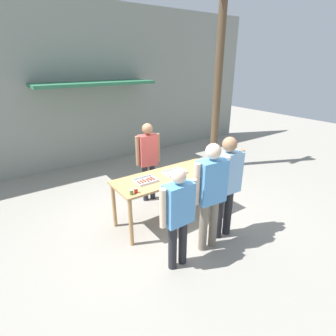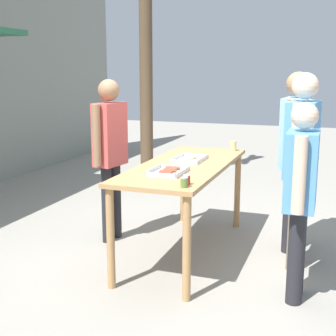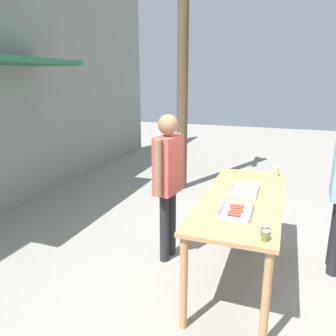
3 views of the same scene
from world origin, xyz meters
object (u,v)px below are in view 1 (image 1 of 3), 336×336
(person_customer_with_cup, at_px, (226,180))
(food_tray_sausages, at_px, (146,181))
(person_server_behind_table, at_px, (148,155))
(utility_pole, at_px, (219,71))
(food_tray_buns, at_px, (175,172))
(beer_cup, at_px, (214,167))
(condiment_jar_mustard, at_px, (131,192))
(condiment_jar_ketchup, at_px, (136,191))
(person_customer_waiting_in_line, at_px, (211,189))
(person_customer_holding_hotdog, at_px, (178,212))

(person_customer_with_cup, bearing_deg, food_tray_sausages, -43.13)
(person_server_behind_table, relative_size, utility_pole, 0.34)
(food_tray_buns, xyz_separation_m, beer_cup, (0.75, -0.29, 0.04))
(beer_cup, bearing_deg, condiment_jar_mustard, -179.83)
(condiment_jar_ketchup, distance_m, utility_pole, 4.35)
(person_server_behind_table, distance_m, person_customer_waiting_in_line, 2.00)
(condiment_jar_mustard, xyz_separation_m, beer_cup, (1.85, 0.01, 0.02))
(food_tray_sausages, height_order, person_customer_waiting_in_line, person_customer_waiting_in_line)
(person_server_behind_table, relative_size, person_customer_with_cup, 0.96)
(food_tray_buns, distance_m, person_customer_with_cup, 1.08)
(food_tray_sausages, distance_m, beer_cup, 1.44)
(food_tray_sausages, relative_size, person_customer_holding_hotdog, 0.24)
(condiment_jar_mustard, distance_m, condiment_jar_ketchup, 0.09)
(person_customer_waiting_in_line, xyz_separation_m, utility_pole, (2.66, 2.66, 1.63))
(person_customer_holding_hotdog, bearing_deg, condiment_jar_ketchup, -77.88)
(person_server_behind_table, bearing_deg, person_customer_holding_hotdog, -101.11)
(person_customer_holding_hotdog, xyz_separation_m, utility_pole, (3.34, 2.71, 1.77))
(food_tray_buns, distance_m, beer_cup, 0.80)
(person_customer_waiting_in_line, bearing_deg, utility_pole, -130.03)
(condiment_jar_ketchup, xyz_separation_m, person_customer_holding_hotdog, (0.20, -0.89, -0.02))
(condiment_jar_ketchup, distance_m, person_customer_with_cup, 1.52)
(food_tray_sausages, xyz_separation_m, beer_cup, (1.40, -0.30, 0.04))
(beer_cup, height_order, person_customer_holding_hotdog, person_customer_holding_hotdog)
(person_server_behind_table, xyz_separation_m, person_customer_waiting_in_line, (-0.05, -2.00, 0.02))
(condiment_jar_mustard, xyz_separation_m, person_customer_holding_hotdog, (0.29, -0.88, -0.02))
(condiment_jar_mustard, xyz_separation_m, person_server_behind_table, (1.02, 1.17, 0.09))
(beer_cup, xyz_separation_m, person_customer_with_cup, (-0.44, -0.73, 0.10))
(person_customer_waiting_in_line, bearing_deg, condiment_jar_mustard, -35.35)
(condiment_jar_ketchup, bearing_deg, person_customer_with_cup, -29.06)
(condiment_jar_ketchup, bearing_deg, food_tray_buns, 15.87)
(beer_cup, xyz_separation_m, person_server_behind_table, (-0.83, 1.17, 0.07))
(food_tray_buns, relative_size, person_customer_waiting_in_line, 0.23)
(utility_pole, bearing_deg, condiment_jar_mustard, -153.18)
(food_tray_sausages, xyz_separation_m, condiment_jar_mustard, (-0.45, -0.30, 0.03))
(food_tray_sausages, xyz_separation_m, person_customer_waiting_in_line, (0.52, -1.12, 0.14))
(person_customer_with_cup, relative_size, person_customer_waiting_in_line, 1.00)
(food_tray_sausages, relative_size, food_tray_buns, 0.89)
(condiment_jar_ketchup, relative_size, person_server_behind_table, 0.05)
(condiment_jar_ketchup, distance_m, person_customer_holding_hotdog, 0.91)
(beer_cup, height_order, utility_pole, utility_pole)
(person_customer_waiting_in_line, bearing_deg, person_server_behind_table, -86.41)
(condiment_jar_mustard, bearing_deg, person_server_behind_table, 49.10)
(condiment_jar_ketchup, relative_size, utility_pole, 0.02)
(beer_cup, bearing_deg, food_tray_buns, 158.51)
(food_tray_sausages, distance_m, person_customer_holding_hotdog, 1.19)
(condiment_jar_mustard, xyz_separation_m, condiment_jar_ketchup, (0.09, 0.01, 0.00))
(food_tray_buns, xyz_separation_m, condiment_jar_ketchup, (-1.02, -0.29, 0.02))
(food_tray_buns, height_order, person_customer_with_cup, person_customer_with_cup)
(food_tray_buns, xyz_separation_m, person_customer_waiting_in_line, (-0.14, -1.12, 0.13))
(food_tray_buns, xyz_separation_m, utility_pole, (2.52, 1.54, 1.76))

